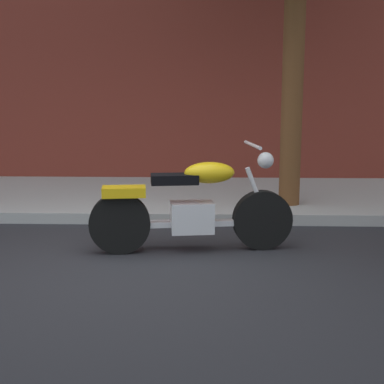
# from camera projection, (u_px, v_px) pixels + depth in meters

# --- Properties ---
(ground_plane) EXTENTS (60.00, 60.00, 0.00)m
(ground_plane) POSITION_uv_depth(u_px,v_px,m) (127.00, 269.00, 5.12)
(ground_plane) COLOR #28282D
(sidewalk) EXTENTS (25.46, 3.03, 0.14)m
(sidewalk) POSITION_uv_depth(u_px,v_px,m) (159.00, 197.00, 8.30)
(sidewalk) COLOR #ADADAD
(sidewalk) RESTS_ON ground
(motorcycle) EXTENTS (2.12, 0.70, 1.13)m
(motorcycle) POSITION_uv_depth(u_px,v_px,m) (192.00, 209.00, 5.63)
(motorcycle) COLOR black
(motorcycle) RESTS_ON ground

